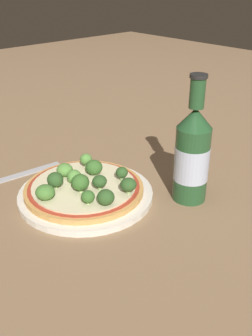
{
  "coord_description": "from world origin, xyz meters",
  "views": [
    {
      "loc": [
        0.5,
        -0.39,
        0.38
      ],
      "look_at": [
        0.04,
        0.04,
        0.06
      ],
      "focal_mm": 42.0,
      "sensor_mm": 36.0,
      "label": 1
    }
  ],
  "objects": [
    {
      "name": "broccoli_floret_9",
      "position": [
        0.06,
        0.02,
        0.04
      ],
      "size": [
        0.03,
        0.03,
        0.03
      ],
      "color": "#89A866",
      "rests_on": "pizza"
    },
    {
      "name": "beer_bottle",
      "position": [
        0.12,
        0.12,
        0.09
      ],
      "size": [
        0.06,
        0.06,
        0.23
      ],
      "color": "#234C28",
      "rests_on": "ground_plane"
    },
    {
      "name": "broccoli_floret_4",
      "position": [
        0.0,
        -0.04,
        0.04
      ],
      "size": [
        0.03,
        0.03,
        0.03
      ],
      "color": "#89A866",
      "rests_on": "pizza"
    },
    {
      "name": "broccoli_floret_10",
      "position": [
        -0.07,
        0.03,
        0.04
      ],
      "size": [
        0.02,
        0.02,
        0.03
      ],
      "color": "#89A866",
      "rests_on": "pizza"
    },
    {
      "name": "broccoli_floret_0",
      "position": [
        -0.04,
        -0.06,
        0.04
      ],
      "size": [
        0.03,
        0.03,
        0.03
      ],
      "color": "#89A866",
      "rests_on": "pizza"
    },
    {
      "name": "broccoli_floret_11",
      "position": [
        -0.03,
        -0.03,
        0.04
      ],
      "size": [
        0.03,
        0.03,
        0.03
      ],
      "color": "#89A866",
      "rests_on": "pizza"
    },
    {
      "name": "ground_plane",
      "position": [
        0.0,
        0.0,
        0.0
      ],
      "size": [
        3.0,
        3.0,
        0.0
      ],
      "primitive_type": "plane",
      "color": "#846647"
    },
    {
      "name": "broccoli_floret_5",
      "position": [
        0.04,
        -0.05,
        0.04
      ],
      "size": [
        0.02,
        0.02,
        0.02
      ],
      "color": "#89A866",
      "rests_on": "pizza"
    },
    {
      "name": "broccoli_floret_3",
      "position": [
        0.02,
        0.04,
        0.04
      ],
      "size": [
        0.02,
        0.02,
        0.03
      ],
      "color": "#89A866",
      "rests_on": "pizza"
    },
    {
      "name": "pizza",
      "position": [
        -0.02,
        -0.02,
        0.02
      ],
      "size": [
        0.22,
        0.22,
        0.01
      ],
      "color": "tan",
      "rests_on": "plate"
    },
    {
      "name": "broccoli_floret_1",
      "position": [
        -0.07,
        -0.02,
        0.04
      ],
      "size": [
        0.03,
        0.03,
        0.03
      ],
      "color": "#89A866",
      "rests_on": "pizza"
    },
    {
      "name": "broccoli_floret_7",
      "position": [
        -0.02,
        -0.1,
        0.04
      ],
      "size": [
        0.03,
        0.03,
        0.03
      ],
      "color": "#89A866",
      "rests_on": "pizza"
    },
    {
      "name": "plate",
      "position": [
        -0.01,
        -0.02,
        0.01
      ],
      "size": [
        0.25,
        0.25,
        0.01
      ],
      "color": "silver",
      "rests_on": "ground_plane"
    },
    {
      "name": "broccoli_floret_2",
      "position": [
        0.02,
        -0.01,
        0.04
      ],
      "size": [
        0.03,
        0.03,
        0.03
      ],
      "color": "#89A866",
      "rests_on": "pizza"
    },
    {
      "name": "broccoli_floret_6",
      "position": [
        -0.03,
        0.02,
        0.04
      ],
      "size": [
        0.03,
        0.03,
        0.03
      ],
      "color": "#89A866",
      "rests_on": "pizza"
    },
    {
      "name": "broccoli_floret_8",
      "position": [
        0.06,
        -0.03,
        0.04
      ],
      "size": [
        0.03,
        0.03,
        0.03
      ],
      "color": "#89A866",
      "rests_on": "pizza"
    },
    {
      "name": "fork",
      "position": [
        -0.17,
        -0.06,
        0.0
      ],
      "size": [
        0.03,
        0.16,
        0.0
      ],
      "rotation": [
        0.0,
        0.0,
        1.47
      ],
      "color": "#B2B2B7",
      "rests_on": "ground_plane"
    }
  ]
}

